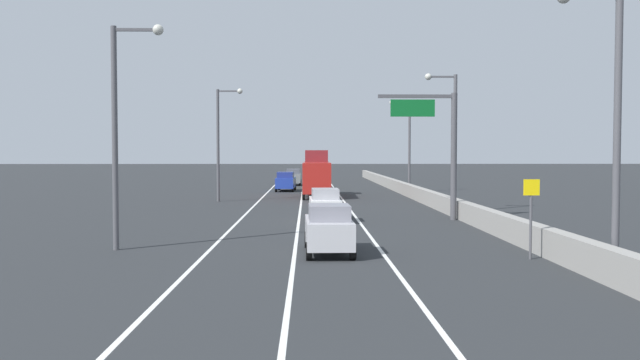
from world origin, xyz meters
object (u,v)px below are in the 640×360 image
at_px(speed_advisory_sign, 531,212).
at_px(lamp_post_right_near, 609,111).
at_px(lamp_post_right_third, 407,139).
at_px(car_green_1, 313,174).
at_px(car_white_0, 325,205).
at_px(car_yellow_2, 317,180).
at_px(lamp_post_right_second, 451,132).
at_px(car_gray_3, 293,177).
at_px(car_blue_4, 286,181).
at_px(lamp_post_left_near, 121,120).
at_px(overhead_sign_gantry, 441,140).
at_px(lamp_post_left_mid, 221,136).
at_px(car_silver_5, 329,229).
at_px(box_truck, 317,175).

height_order(speed_advisory_sign, lamp_post_right_near, lamp_post_right_near).
relative_size(lamp_post_right_third, car_green_1, 2.07).
bearing_deg(car_white_0, car_yellow_2, 89.95).
xyz_separation_m(lamp_post_right_second, car_gray_3, (-11.19, 37.25, -4.33)).
height_order(lamp_post_right_second, car_blue_4, lamp_post_right_second).
bearing_deg(car_yellow_2, car_gray_3, 113.08).
relative_size(lamp_post_left_near, car_yellow_2, 2.19).
relative_size(lamp_post_right_third, car_yellow_2, 2.19).
height_order(lamp_post_right_near, car_yellow_2, lamp_post_right_near).
xyz_separation_m(overhead_sign_gantry, lamp_post_right_near, (1.79, -17.79, 0.60)).
bearing_deg(car_yellow_2, lamp_post_left_mid, -111.61).
height_order(lamp_post_right_third, car_silver_5, lamp_post_right_third).
distance_m(overhead_sign_gantry, lamp_post_right_near, 17.89).
relative_size(car_white_0, car_gray_3, 1.03).
height_order(speed_advisory_sign, lamp_post_left_near, lamp_post_left_near).
relative_size(speed_advisory_sign, car_silver_5, 0.71).
distance_m(lamp_post_right_near, lamp_post_right_third, 44.79).
relative_size(car_gray_3, box_truck, 0.45).
bearing_deg(car_silver_5, car_green_1, 90.03).
xyz_separation_m(overhead_sign_gantry, lamp_post_right_third, (1.99, 27.00, 0.60)).
height_order(overhead_sign_gantry, car_green_1, overhead_sign_gantry).
xyz_separation_m(car_white_0, car_gray_3, (-2.74, 42.58, 0.03)).
height_order(lamp_post_left_near, car_silver_5, lamp_post_left_near).
relative_size(car_white_0, car_green_1, 1.03).
height_order(speed_advisory_sign, lamp_post_right_third, lamp_post_right_third).
bearing_deg(car_green_1, car_blue_4, -96.96).
distance_m(car_green_1, car_silver_5, 67.68).
xyz_separation_m(lamp_post_right_near, car_blue_4, (-11.95, 47.42, -4.33)).
relative_size(lamp_post_right_third, car_silver_5, 2.18).
distance_m(lamp_post_right_third, car_silver_5, 41.21).
height_order(lamp_post_right_second, car_white_0, lamp_post_right_second).
xyz_separation_m(lamp_post_right_second, car_green_1, (-8.65, 50.11, -4.39)).
relative_size(lamp_post_right_second, car_blue_4, 1.96).
distance_m(lamp_post_left_mid, car_blue_4, 15.90).
bearing_deg(lamp_post_right_second, car_green_1, 99.79).
distance_m(overhead_sign_gantry, car_white_0, 7.89).
distance_m(lamp_post_left_near, lamp_post_left_mid, 26.88).
distance_m(speed_advisory_sign, lamp_post_right_near, 5.05).
bearing_deg(car_green_1, speed_advisory_sign, -83.78).
bearing_deg(car_white_0, box_truck, 90.47).
bearing_deg(car_gray_3, car_silver_5, -87.32).
height_order(car_white_0, car_yellow_2, car_white_0).
xyz_separation_m(lamp_post_right_third, car_green_1, (-9.08, 27.71, -4.39)).
height_order(lamp_post_left_mid, car_silver_5, lamp_post_left_mid).
bearing_deg(car_gray_3, car_blue_4, -92.46).
xyz_separation_m(speed_advisory_sign, car_yellow_2, (-7.31, 49.83, -0.83)).
relative_size(speed_advisory_sign, lamp_post_left_mid, 0.33).
bearing_deg(lamp_post_right_second, lamp_post_right_near, -89.38).
bearing_deg(car_yellow_2, car_white_0, -90.05).
bearing_deg(car_white_0, car_blue_4, 96.13).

